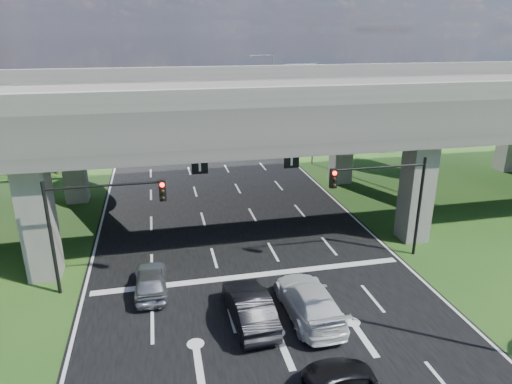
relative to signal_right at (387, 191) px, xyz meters
name	(u,v)px	position (x,y,z in m)	size (l,w,h in m)	color
ground	(268,312)	(-7.82, -3.94, -4.19)	(160.00, 160.00, 0.00)	#1D4215
road	(233,228)	(-7.82, 6.06, -4.17)	(18.00, 120.00, 0.03)	black
overpass	(226,107)	(-7.82, 8.06, 3.73)	(80.00, 15.00, 10.00)	#3A3835
signal_right	(387,191)	(0.00, 0.00, 0.00)	(5.76, 0.54, 6.00)	black
signal_left	(95,214)	(-15.65, 0.00, 0.00)	(5.76, 0.54, 6.00)	black
streetlight_far	(310,105)	(2.27, 20.06, 1.66)	(3.38, 0.25, 10.00)	gray
streetlight_beyond	(270,87)	(2.27, 36.06, 1.66)	(3.38, 0.25, 10.00)	gray
tree_left_near	(50,123)	(-21.78, 22.06, 0.63)	(4.50, 4.50, 7.80)	black
tree_left_mid	(36,116)	(-24.78, 30.06, -0.01)	(3.91, 3.90, 6.76)	black
tree_left_far	(84,95)	(-20.78, 38.06, 0.95)	(4.80, 4.80, 8.32)	black
tree_right_near	(324,112)	(5.22, 24.06, 0.31)	(4.20, 4.20, 7.28)	black
tree_right_mid	(324,103)	(8.22, 32.06, -0.01)	(3.91, 3.90, 6.76)	black
tree_right_far	(276,90)	(4.22, 40.06, 0.63)	(4.50, 4.50, 7.80)	black
car_silver	(151,280)	(-13.22, -0.94, -3.47)	(1.62, 4.01, 1.37)	#A6A9AD
car_dark	(250,307)	(-8.83, -4.48, -3.37)	(1.66, 4.76, 1.57)	black
car_white	(309,301)	(-6.02, -4.61, -3.37)	(2.21, 5.44, 1.58)	silver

